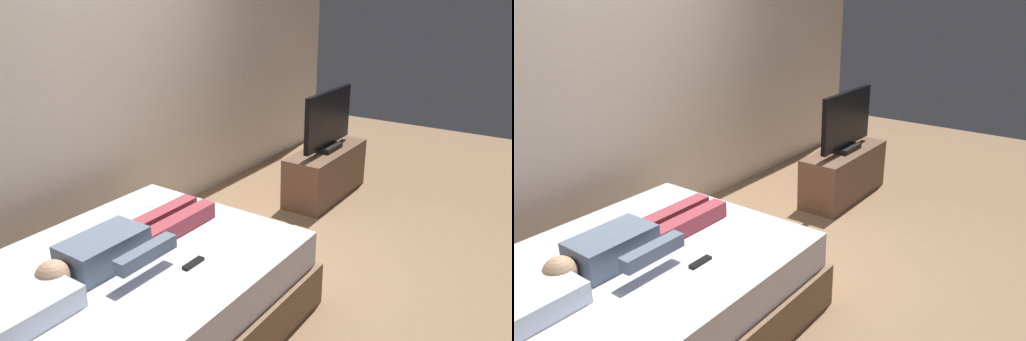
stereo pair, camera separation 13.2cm
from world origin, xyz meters
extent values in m
plane|color=#8C6B4C|center=(0.00, 0.00, 0.00)|extent=(10.00, 10.00, 0.00)
cube|color=beige|center=(0.40, 1.49, 1.40)|extent=(6.40, 0.10, 2.80)
cube|color=brown|center=(-0.93, 0.28, 0.15)|extent=(1.94, 1.57, 0.30)
cube|color=white|center=(-0.93, 0.28, 0.42)|extent=(1.86, 1.49, 0.24)
cube|color=white|center=(-1.58, 0.28, 0.60)|extent=(0.48, 0.34, 0.12)
cube|color=slate|center=(-1.03, 0.36, 0.63)|extent=(0.48, 0.28, 0.18)
sphere|color=tan|center=(-1.36, 0.36, 0.63)|extent=(0.18, 0.18, 0.18)
cube|color=#993842|center=(-0.49, 0.28, 0.60)|extent=(0.60, 0.11, 0.11)
cube|color=#993842|center=(-0.49, 0.44, 0.60)|extent=(0.60, 0.11, 0.11)
cube|color=slate|center=(-0.97, 0.08, 0.67)|extent=(0.40, 0.08, 0.08)
cube|color=black|center=(-0.75, -0.06, 0.55)|extent=(0.15, 0.04, 0.02)
cube|color=brown|center=(1.72, 0.33, 0.25)|extent=(1.10, 0.40, 0.50)
cube|color=black|center=(1.72, 0.33, 0.53)|extent=(0.32, 0.20, 0.05)
cube|color=black|center=(1.72, 0.33, 0.82)|extent=(0.88, 0.05, 0.54)
camera|label=1|loc=(-2.61, -1.75, 2.04)|focal=35.03mm
camera|label=2|loc=(-2.54, -1.86, 2.04)|focal=35.03mm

